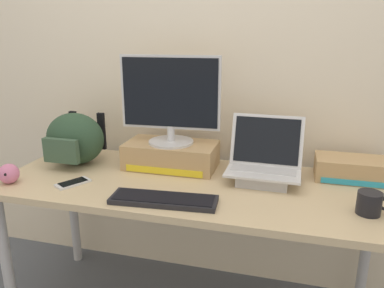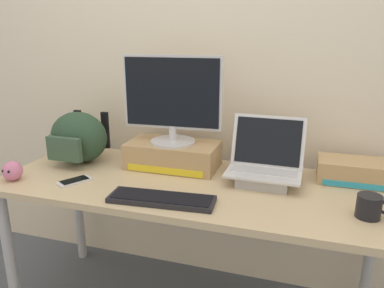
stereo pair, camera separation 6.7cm
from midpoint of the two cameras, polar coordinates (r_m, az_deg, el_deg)
back_wall at (r=2.00m, az=4.92°, el=14.71°), size 7.00×0.10×2.60m
desk at (r=1.73m, az=1.12°, el=-8.04°), size 1.75×0.68×0.72m
toner_box_yellow at (r=1.87m, az=-1.86°, el=-1.66°), size 0.44×0.24×0.12m
desktop_monitor at (r=1.80m, az=-1.95°, el=6.62°), size 0.48×0.22×0.42m
open_laptop at (r=1.72m, az=12.00°, el=-3.85°), size 0.33×0.25×0.28m
external_keyboard at (r=1.52m, az=-3.34°, el=-8.30°), size 0.43×0.16×0.02m
messenger_backpack at (r=2.00m, az=-15.85°, el=0.95°), size 0.30×0.28×0.26m
coffee_mug at (r=1.54m, az=26.43°, el=-8.47°), size 0.13×0.09×0.09m
cell_phone at (r=1.77m, az=-16.32°, el=-5.40°), size 0.13×0.16×0.01m
plush_toy at (r=1.88m, az=-24.59°, el=-3.72°), size 0.09×0.09×0.09m
toner_box_cyan at (r=1.85m, az=24.34°, el=-3.79°), size 0.32×0.18×0.10m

